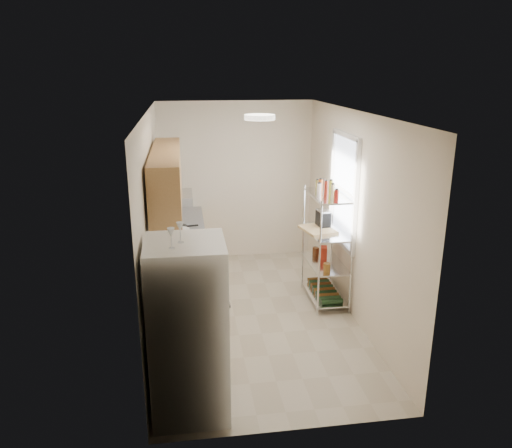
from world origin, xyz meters
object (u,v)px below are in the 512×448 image
(espresso_machine, at_px, (323,219))
(frying_pan_large, at_px, (180,233))
(refrigerator, at_px, (188,330))
(rice_cooker, at_px, (180,237))
(cutting_board, at_px, (318,230))

(espresso_machine, bearing_deg, frying_pan_large, 163.33)
(refrigerator, relative_size, frying_pan_large, 6.73)
(rice_cooker, relative_size, frying_pan_large, 1.02)
(refrigerator, bearing_deg, frying_pan_large, 91.45)
(cutting_board, relative_size, espresso_machine, 1.91)
(refrigerator, bearing_deg, espresso_machine, 49.88)
(frying_pan_large, relative_size, cutting_board, 0.52)
(frying_pan_large, bearing_deg, rice_cooker, -102.77)
(cutting_board, bearing_deg, rice_cooker, 178.75)
(refrigerator, distance_m, rice_cooker, 2.14)
(cutting_board, xyz_separation_m, espresso_machine, (0.10, 0.11, 0.11))
(cutting_board, height_order, espresso_machine, espresso_machine)
(rice_cooker, bearing_deg, refrigerator, -88.28)
(refrigerator, xyz_separation_m, espresso_machine, (1.85, 2.20, 0.30))
(rice_cooker, bearing_deg, frying_pan_large, 90.04)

